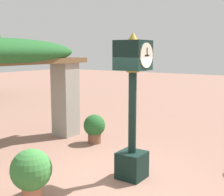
% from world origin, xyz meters
% --- Properties ---
extents(ground_plane, '(60.00, 60.00, 0.00)m').
position_xyz_m(ground_plane, '(0.00, 0.00, 0.00)').
color(ground_plane, '#8E6656').
extents(pedestal_clock, '(0.58, 0.63, 2.99)m').
position_xyz_m(pedestal_clock, '(0.38, -0.25, 1.57)').
color(pedestal_clock, black).
rests_on(pedestal_clock, ground).
extents(pergola, '(5.45, 1.23, 2.95)m').
position_xyz_m(pergola, '(0.00, 3.19, 2.16)').
color(pergola, gray).
rests_on(pergola, ground).
extents(potted_plant_near_left, '(0.62, 0.62, 0.83)m').
position_xyz_m(potted_plant_near_left, '(1.92, 1.92, 0.47)').
color(potted_plant_near_left, brown).
rests_on(potted_plant_near_left, ground).
extents(potted_plant_near_right, '(0.73, 0.73, 0.95)m').
position_xyz_m(potted_plant_near_right, '(-1.50, 0.66, 0.54)').
color(potted_plant_near_right, '#B26B4C').
rests_on(potted_plant_near_right, ground).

